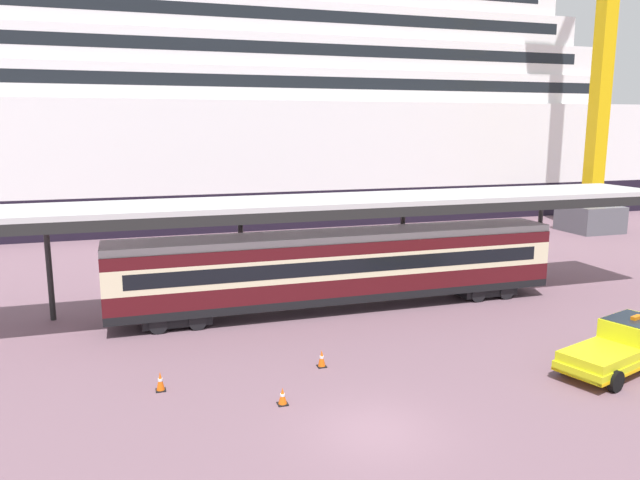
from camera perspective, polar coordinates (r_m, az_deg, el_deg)
The scene contains 9 objects.
ground_plane at distance 20.14m, azimuth 5.16°, elevation -17.44°, with size 400.00×400.00×0.00m, color #745562.
cruise_ship at distance 65.25m, azimuth -24.13°, elevation 13.19°, with size 123.97×22.15×38.11m.
platform_canopy at distance 31.33m, azimuth 1.76°, elevation 3.50°, with size 37.89×5.04×5.80m.
train_carriage at distance 31.53m, azimuth 1.97°, elevation -2.46°, with size 23.48×2.81×4.11m.
service_truck at distance 26.96m, azimuth 26.51°, elevation -8.83°, with size 5.57×3.52×2.02m.
traffic_cone_near at distance 24.63m, azimuth 0.15°, elevation -11.07°, with size 0.36×0.36×0.71m.
traffic_cone_mid at distance 23.31m, azimuth -14.78°, elevation -12.72°, with size 0.36×0.36×0.74m.
traffic_cone_far at distance 21.62m, azimuth -3.54°, elevation -14.45°, with size 0.36×0.36×0.61m.
dockside_crane at distance 60.61m, azimuth 25.59°, elevation 18.51°, with size 11.30×4.40×58.90m.
Camera 1 is at (-7.04, -16.31, 9.49)m, focal length 34.05 mm.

